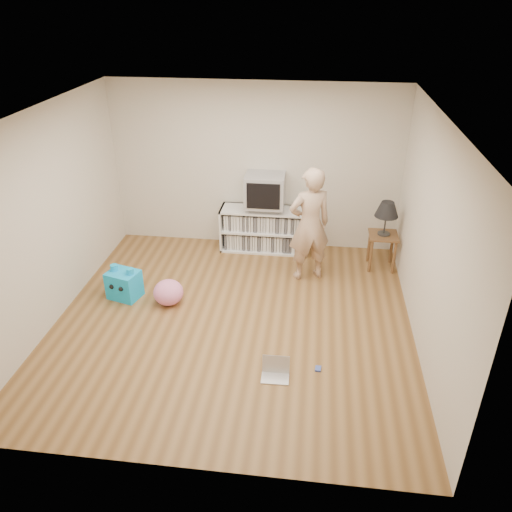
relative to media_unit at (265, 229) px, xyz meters
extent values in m
plane|color=brown|center=(-0.18, -2.04, -0.35)|extent=(4.50, 4.50, 0.00)
cube|color=beige|center=(-0.18, 0.21, 0.95)|extent=(4.50, 0.02, 2.60)
cube|color=beige|center=(-0.18, -4.29, 0.95)|extent=(4.50, 0.02, 2.60)
cube|color=beige|center=(-2.43, -2.04, 0.95)|extent=(0.02, 4.50, 2.60)
cube|color=beige|center=(2.07, -2.04, 0.95)|extent=(0.02, 4.50, 2.60)
cube|color=white|center=(-0.18, -2.04, 2.25)|extent=(4.50, 4.50, 0.01)
cube|color=white|center=(0.00, 0.19, 0.00)|extent=(1.40, 0.03, 0.70)
cube|color=white|center=(-0.68, -0.02, 0.00)|extent=(0.03, 0.45, 0.70)
cube|color=white|center=(0.68, -0.02, 0.00)|extent=(0.03, 0.45, 0.70)
cube|color=white|center=(0.00, -0.02, -0.33)|extent=(1.40, 0.45, 0.03)
cube|color=white|center=(0.00, -0.02, 0.00)|extent=(1.34, 0.45, 0.03)
cube|color=white|center=(0.00, -0.02, 0.33)|extent=(1.40, 0.45, 0.03)
cube|color=silver|center=(0.00, -0.02, 0.00)|extent=(1.26, 0.36, 0.64)
cube|color=gray|center=(0.00, -0.02, 0.39)|extent=(0.45, 0.35, 0.07)
cube|color=#9A9A9F|center=(0.00, -0.02, 0.67)|extent=(0.60, 0.52, 0.50)
cube|color=black|center=(0.00, -0.28, 0.67)|extent=(0.50, 0.01, 0.40)
cylinder|color=brown|center=(1.64, -0.56, -0.09)|extent=(0.04, 0.04, 0.52)
cylinder|color=brown|center=(1.98, -0.56, -0.09)|extent=(0.04, 0.04, 0.52)
cylinder|color=brown|center=(1.64, -0.22, -0.09)|extent=(0.04, 0.04, 0.52)
cylinder|color=brown|center=(1.98, -0.22, -0.09)|extent=(0.04, 0.04, 0.52)
cube|color=brown|center=(1.81, -0.39, 0.19)|extent=(0.42, 0.42, 0.03)
cylinder|color=#333333|center=(1.81, -0.39, 0.21)|extent=(0.18, 0.18, 0.02)
cylinder|color=#333333|center=(1.81, -0.39, 0.39)|extent=(0.02, 0.02, 0.32)
imported|color=tan|center=(0.71, -0.81, 0.49)|extent=(0.72, 0.60, 1.68)
cube|color=silver|center=(0.45, -3.04, -0.34)|extent=(0.31, 0.22, 0.01)
cube|color=silver|center=(0.45, -2.93, -0.24)|extent=(0.30, 0.07, 0.20)
cube|color=black|center=(0.45, -2.93, -0.24)|extent=(0.27, 0.05, 0.16)
cube|color=#4358B5|center=(0.91, -2.83, -0.34)|extent=(0.07, 0.09, 0.02)
cube|color=#0BA6FF|center=(-1.75, -1.66, -0.16)|extent=(0.48, 0.42, 0.39)
cylinder|color=#0BA6FF|center=(-1.88, -1.63, 0.08)|extent=(0.10, 0.10, 0.09)
cylinder|color=#0BA6FF|center=(-1.63, -1.70, 0.08)|extent=(0.10, 0.10, 0.09)
sphere|color=black|center=(-1.87, -1.80, -0.11)|extent=(0.06, 0.06, 0.06)
sphere|color=black|center=(-1.72, -1.84, -0.11)|extent=(0.06, 0.06, 0.06)
ellipsoid|color=pink|center=(-1.11, -1.75, -0.18)|extent=(0.44, 0.44, 0.34)
camera|label=1|loc=(0.75, -7.18, 3.44)|focal=35.00mm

